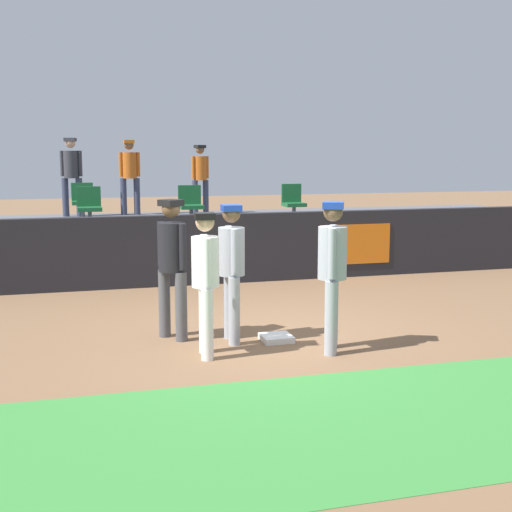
# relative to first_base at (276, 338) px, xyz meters

# --- Properties ---
(ground_plane) EXTENTS (60.00, 60.00, 0.00)m
(ground_plane) POSITION_rel_first_base_xyz_m (-0.08, 0.05, -0.04)
(ground_plane) COLOR brown
(grass_foreground_strip) EXTENTS (18.00, 2.80, 0.01)m
(grass_foreground_strip) POSITION_rel_first_base_xyz_m (-0.08, -2.88, -0.04)
(grass_foreground_strip) COLOR #388438
(grass_foreground_strip) RESTS_ON ground_plane
(first_base) EXTENTS (0.40, 0.40, 0.08)m
(first_base) POSITION_rel_first_base_xyz_m (0.00, 0.00, 0.00)
(first_base) COLOR white
(first_base) RESTS_ON ground_plane
(player_fielder_home) EXTENTS (0.38, 0.54, 1.77)m
(player_fielder_home) POSITION_rel_first_base_xyz_m (-1.03, -0.41, 0.98)
(player_fielder_home) COLOR white
(player_fielder_home) RESTS_ON ground_plane
(player_runner_visitor) EXTENTS (0.36, 0.51, 1.82)m
(player_runner_visitor) POSITION_rel_first_base_xyz_m (-0.57, 0.14, 1.01)
(player_runner_visitor) COLOR #9EA3AD
(player_runner_visitor) RESTS_ON ground_plane
(player_coach_visitor) EXTENTS (0.47, 0.49, 1.89)m
(player_coach_visitor) POSITION_rel_first_base_xyz_m (0.52, -0.64, 1.05)
(player_coach_visitor) COLOR #9EA3AD
(player_coach_visitor) RESTS_ON ground_plane
(player_umpire) EXTENTS (0.49, 0.49, 1.88)m
(player_umpire) POSITION_rel_first_base_xyz_m (-1.30, 0.49, 1.05)
(player_umpire) COLOR #4C4C51
(player_umpire) RESTS_ON ground_plane
(field_wall) EXTENTS (18.00, 0.26, 1.33)m
(field_wall) POSITION_rel_first_base_xyz_m (-0.07, 4.23, 0.62)
(field_wall) COLOR black
(field_wall) RESTS_ON ground_plane
(bleacher_platform) EXTENTS (18.00, 4.80, 0.96)m
(bleacher_platform) POSITION_rel_first_base_xyz_m (-0.08, 6.80, 0.44)
(bleacher_platform) COLOR #59595E
(bleacher_platform) RESTS_ON ground_plane
(seat_front_left) EXTENTS (0.47, 0.44, 0.84)m
(seat_front_left) POSITION_rel_first_base_xyz_m (-2.15, 5.67, 1.40)
(seat_front_left) COLOR #4C4C51
(seat_front_left) RESTS_ON bleacher_platform
(seat_front_right) EXTENTS (0.44, 0.44, 0.84)m
(seat_front_right) POSITION_rel_first_base_xyz_m (2.16, 5.67, 1.40)
(seat_front_right) COLOR #4C4C51
(seat_front_right) RESTS_ON bleacher_platform
(seat_back_left) EXTENTS (0.48, 0.44, 0.84)m
(seat_back_left) POSITION_rel_first_base_xyz_m (-2.22, 7.47, 1.40)
(seat_back_left) COLOR #4C4C51
(seat_back_left) RESTS_ON bleacher_platform
(seat_front_center) EXTENTS (0.48, 0.44, 0.84)m
(seat_front_center) POSITION_rel_first_base_xyz_m (-0.10, 5.67, 1.40)
(seat_front_center) COLOR #4C4C51
(seat_front_center) RESTS_ON bleacher_platform
(spectator_hooded) EXTENTS (0.51, 0.35, 1.81)m
(spectator_hooded) POSITION_rel_first_base_xyz_m (-1.06, 8.58, 1.97)
(spectator_hooded) COLOR #33384C
(spectator_hooded) RESTS_ON bleacher_platform
(spectator_capped) EXTENTS (0.46, 0.41, 1.70)m
(spectator_capped) POSITION_rel_first_base_xyz_m (0.66, 8.41, 1.91)
(spectator_capped) COLOR #33384C
(spectator_capped) RESTS_ON bleacher_platform
(spectator_casual) EXTENTS (0.51, 0.43, 1.86)m
(spectator_casual) POSITION_rel_first_base_xyz_m (-2.43, 8.51, 2.00)
(spectator_casual) COLOR #33384C
(spectator_casual) RESTS_ON bleacher_platform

